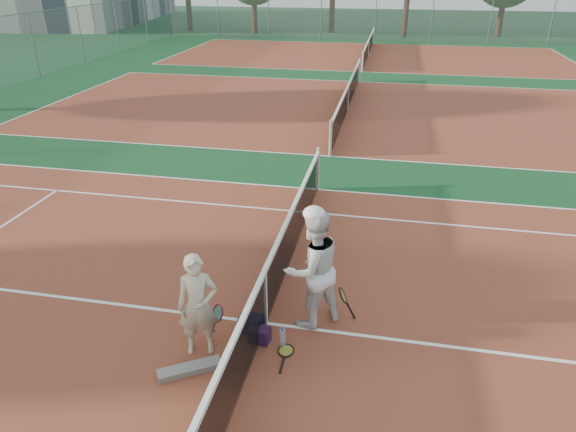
{
  "coord_description": "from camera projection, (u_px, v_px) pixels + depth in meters",
  "views": [
    {
      "loc": [
        1.63,
        -6.33,
        5.1
      ],
      "look_at": [
        0.0,
        1.76,
        1.05
      ],
      "focal_mm": 32.0,
      "sensor_mm": 36.0,
      "label": 1
    }
  ],
  "objects": [
    {
      "name": "ground",
      "position": [
        266.0,
        323.0,
        8.11
      ],
      "size": [
        130.0,
        130.0,
        0.0
      ],
      "primitive_type": "plane",
      "color": "#103C1E",
      "rests_on": "ground"
    },
    {
      "name": "court_main",
      "position": [
        266.0,
        323.0,
        8.1
      ],
      "size": [
        23.77,
        10.97,
        0.01
      ],
      "primitive_type": "cube",
      "color": "brown",
      "rests_on": "ground"
    },
    {
      "name": "racket_red",
      "position": [
        218.0,
        322.0,
        7.7
      ],
      "size": [
        0.38,
        0.38,
        0.56
      ],
      "primitive_type": null,
      "rotation": [
        0.0,
        0.0,
        0.9
      ],
      "color": "maroon",
      "rests_on": "ground"
    },
    {
      "name": "sports_bag_purple",
      "position": [
        260.0,
        335.0,
        7.67
      ],
      "size": [
        0.33,
        0.25,
        0.25
      ],
      "primitive_type": "cube",
      "rotation": [
        0.0,
        0.0,
        -0.14
      ],
      "color": "black",
      "rests_on": "ground"
    },
    {
      "name": "racket_spare",
      "position": [
        286.0,
        351.0,
        7.51
      ],
      "size": [
        0.29,
        0.61,
        0.03
      ],
      "primitive_type": null,
      "rotation": [
        0.0,
        0.0,
        1.6
      ],
      "color": "black",
      "rests_on": "ground"
    },
    {
      "name": "net_cover_canvas",
      "position": [
        190.0,
        369.0,
        7.13
      ],
      "size": [
        0.86,
        0.64,
        0.09
      ],
      "primitive_type": "cube",
      "rotation": [
        0.0,
        0.0,
        0.55
      ],
      "color": "slate",
      "rests_on": "ground"
    },
    {
      "name": "court_far_a",
      "position": [
        347.0,
        110.0,
        19.98
      ],
      "size": [
        23.77,
        10.97,
        0.01
      ],
      "primitive_type": "cube",
      "color": "brown",
      "rests_on": "ground"
    },
    {
      "name": "water_bottle",
      "position": [
        283.0,
        338.0,
        7.55
      ],
      "size": [
        0.09,
        0.09,
        0.3
      ],
      "primitive_type": "cylinder",
      "color": "silver",
      "rests_on": "ground"
    },
    {
      "name": "racket_black_held",
      "position": [
        342.0,
        304.0,
        8.12
      ],
      "size": [
        0.32,
        0.3,
        0.55
      ],
      "primitive_type": null,
      "rotation": [
        0.0,
        0.0,
        3.23
      ],
      "color": "black",
      "rests_on": "ground"
    },
    {
      "name": "sports_bag_navy",
      "position": [
        251.0,
        324.0,
        7.88
      ],
      "size": [
        0.37,
        0.27,
        0.27
      ],
      "primitive_type": "cube",
      "rotation": [
        0.0,
        0.0,
        -0.1
      ],
      "color": "black",
      "rests_on": "ground"
    },
    {
      "name": "court_far_b",
      "position": [
        368.0,
        56.0,
        31.86
      ],
      "size": [
        23.77,
        10.97,
        0.01
      ],
      "primitive_type": "cube",
      "color": "brown",
      "rests_on": "ground"
    },
    {
      "name": "player_a",
      "position": [
        198.0,
        305.0,
        7.21
      ],
      "size": [
        0.67,
        0.55,
        1.58
      ],
      "primitive_type": "imported",
      "rotation": [
        0.0,
        0.0,
        0.34
      ],
      "color": "beige",
      "rests_on": "ground"
    },
    {
      "name": "net_main",
      "position": [
        265.0,
        297.0,
        7.88
      ],
      "size": [
        0.1,
        10.98,
        1.02
      ],
      "primitive_type": null,
      "color": "black",
      "rests_on": "ground"
    },
    {
      "name": "net_far_a",
      "position": [
        348.0,
        97.0,
        19.76
      ],
      "size": [
        0.1,
        10.98,
        1.02
      ],
      "primitive_type": null,
      "color": "black",
      "rests_on": "ground"
    },
    {
      "name": "fence_back",
      "position": [
        375.0,
        19.0,
        37.36
      ],
      "size": [
        32.0,
        0.06,
        3.0
      ],
      "primitive_type": null,
      "color": "slate",
      "rests_on": "ground"
    },
    {
      "name": "net_far_b",
      "position": [
        369.0,
        47.0,
        31.63
      ],
      "size": [
        0.1,
        10.98,
        1.02
      ],
      "primitive_type": null,
      "color": "black",
      "rests_on": "ground"
    },
    {
      "name": "player_b",
      "position": [
        313.0,
        269.0,
        7.74
      ],
      "size": [
        1.2,
        1.17,
        1.94
      ],
      "primitive_type": "imported",
      "rotation": [
        0.0,
        0.0,
        3.85
      ],
      "color": "silver",
      "rests_on": "ground"
    }
  ]
}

